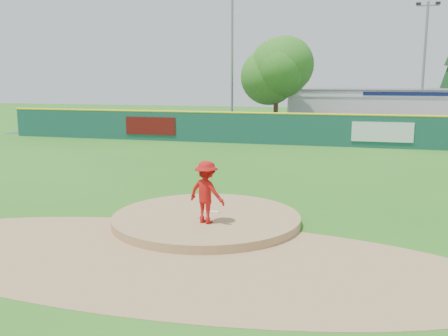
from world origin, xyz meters
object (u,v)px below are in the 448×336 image
(pitcher, at_px, (206,192))
(deciduous_tree, at_px, (276,74))
(light_pole_right, at_px, (424,61))
(van, at_px, (369,126))
(light_pole_left, at_px, (232,55))
(playground_slide, at_px, (108,123))
(pool_building_grp, at_px, (380,108))

(pitcher, height_order, deciduous_tree, deciduous_tree)
(light_pole_right, bearing_deg, van, -131.32)
(deciduous_tree, distance_m, light_pole_left, 4.72)
(light_pole_left, distance_m, light_pole_right, 15.14)
(pitcher, bearing_deg, van, -81.20)
(light_pole_left, relative_size, light_pole_right, 1.10)
(playground_slide, distance_m, light_pole_left, 11.45)
(playground_slide, relative_size, deciduous_tree, 0.37)
(pool_building_grp, distance_m, deciduous_tree, 11.01)
(pool_building_grp, height_order, deciduous_tree, deciduous_tree)
(pool_building_grp, xyz_separation_m, light_pole_right, (3.00, -2.99, 3.88))
(pool_building_grp, height_order, light_pole_left, light_pole_left)
(pitcher, distance_m, playground_slide, 27.23)
(pool_building_grp, bearing_deg, light_pole_right, -44.95)
(light_pole_left, bearing_deg, pitcher, -77.33)
(pitcher, relative_size, light_pole_right, 0.17)
(pitcher, relative_size, playground_slide, 0.63)
(pitcher, xyz_separation_m, playground_slide, (-15.05, 22.70, -0.35))
(deciduous_tree, xyz_separation_m, light_pole_right, (11.00, 4.00, 0.99))
(pitcher, relative_size, light_pole_left, 0.16)
(pool_building_grp, bearing_deg, pitcher, -99.97)
(van, height_order, deciduous_tree, deciduous_tree)
(playground_slide, relative_size, light_pole_left, 0.25)
(van, bearing_deg, deciduous_tree, 94.18)
(van, bearing_deg, light_pole_left, 85.66)
(pitcher, bearing_deg, pool_building_grp, -80.50)
(playground_slide, bearing_deg, van, 7.19)
(van, relative_size, light_pole_left, 0.49)
(pitcher, bearing_deg, light_pole_right, -86.93)
(van, bearing_deg, light_pole_right, -32.52)
(van, relative_size, light_pole_right, 0.54)
(pitcher, relative_size, deciduous_tree, 0.24)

